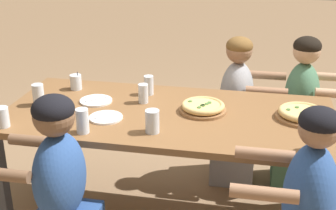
% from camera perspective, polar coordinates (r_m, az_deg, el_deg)
% --- Properties ---
extents(dining_table, '(1.97, 0.91, 0.80)m').
position_cam_1_polar(dining_table, '(2.84, 0.00, -2.59)').
color(dining_table, brown).
rests_on(dining_table, ground).
extents(pizza_board_main, '(0.28, 0.28, 0.05)m').
position_cam_1_polar(pizza_board_main, '(2.81, 4.28, -0.27)').
color(pizza_board_main, '#996B42').
rests_on(pizza_board_main, dining_table).
extents(pizza_board_second, '(0.30, 0.30, 0.06)m').
position_cam_1_polar(pizza_board_second, '(2.82, 15.98, -1.03)').
color(pizza_board_second, '#996B42').
rests_on(pizza_board_second, dining_table).
extents(empty_plate_a, '(0.20, 0.20, 0.02)m').
position_cam_1_polar(empty_plate_a, '(2.75, -7.59, -1.51)').
color(empty_plate_a, white).
rests_on(empty_plate_a, dining_table).
extents(empty_plate_b, '(0.20, 0.20, 0.02)m').
position_cam_1_polar(empty_plate_b, '(3.00, -8.77, 0.53)').
color(empty_plate_b, white).
rests_on(empty_plate_b, dining_table).
extents(cocktail_glass_blue, '(0.08, 0.08, 0.13)m').
position_cam_1_polar(cocktail_glass_blue, '(3.22, -11.16, 2.68)').
color(cocktail_glass_blue, silver).
rests_on(cocktail_glass_blue, dining_table).
extents(drinking_glass_a, '(0.06, 0.06, 0.12)m').
position_cam_1_polar(drinking_glass_a, '(2.94, -3.04, 1.29)').
color(drinking_glass_a, silver).
rests_on(drinking_glass_a, dining_table).
extents(drinking_glass_b, '(0.07, 0.07, 0.14)m').
position_cam_1_polar(drinking_glass_b, '(3.00, -15.51, 1.04)').
color(drinking_glass_b, silver).
rests_on(drinking_glass_b, dining_table).
extents(drinking_glass_c, '(0.06, 0.06, 0.13)m').
position_cam_1_polar(drinking_glass_c, '(3.07, -2.36, 2.28)').
color(drinking_glass_c, silver).
rests_on(drinking_glass_c, dining_table).
extents(drinking_glass_d, '(0.07, 0.07, 0.14)m').
position_cam_1_polar(drinking_glass_d, '(2.57, -10.38, -2.08)').
color(drinking_glass_d, silver).
rests_on(drinking_glass_d, dining_table).
extents(drinking_glass_e, '(0.07, 0.07, 0.11)m').
position_cam_1_polar(drinking_glass_e, '(2.46, 17.69, -4.15)').
color(drinking_glass_e, silver).
rests_on(drinking_glass_e, dining_table).
extents(drinking_glass_f, '(0.08, 0.08, 0.11)m').
position_cam_1_polar(drinking_glass_f, '(2.76, -19.56, -1.40)').
color(drinking_glass_f, silver).
rests_on(drinking_glass_f, dining_table).
extents(drinking_glass_g, '(0.08, 0.08, 0.13)m').
position_cam_1_polar(drinking_glass_g, '(2.54, -1.92, -2.15)').
color(drinking_glass_g, silver).
rests_on(drinking_glass_g, dining_table).
extents(diner_near_midleft, '(0.51, 0.40, 1.14)m').
position_cam_1_polar(diner_near_midleft, '(2.49, -12.76, -12.13)').
color(diner_near_midleft, '#2D5193').
rests_on(diner_near_midleft, ground).
extents(diner_far_midright, '(0.51, 0.40, 1.12)m').
position_cam_1_polar(diner_far_midright, '(3.49, 8.26, -1.49)').
color(diner_far_midright, '#99999E').
rests_on(diner_far_midright, ground).
extents(diner_far_right, '(0.51, 0.40, 1.14)m').
position_cam_1_polar(diner_far_right, '(3.50, 15.70, -1.86)').
color(diner_far_right, '#477556').
rests_on(diner_far_right, ground).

